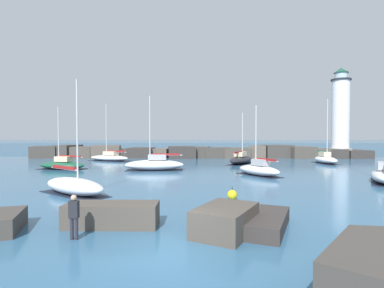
{
  "coord_description": "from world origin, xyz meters",
  "views": [
    {
      "loc": [
        1.11,
        -10.19,
        4.04
      ],
      "look_at": [
        0.25,
        27.04,
        3.03
      ],
      "focal_mm": 28.0,
      "sensor_mm": 36.0,
      "label": 1
    }
  ],
  "objects_px": {
    "sailboat_moored_8": "(155,164)",
    "mooring_buoy_orange_near": "(232,195)",
    "sailboat_moored_2": "(74,186)",
    "sailboat_moored_1": "(259,169)",
    "person_on_rocks": "(74,214)",
    "lighthouse": "(341,118)",
    "sailboat_moored_4": "(241,159)",
    "sailboat_moored_7": "(325,159)",
    "sailboat_moored_6": "(109,157)",
    "sailboat_moored_0": "(62,165)"
  },
  "relations": [
    {
      "from": "lighthouse",
      "to": "sailboat_moored_0",
      "type": "xyz_separation_m",
      "value": [
        -42.72,
        -20.01,
        -6.75
      ]
    },
    {
      "from": "sailboat_moored_0",
      "to": "sailboat_moored_7",
      "type": "distance_m",
      "value": 36.18
    },
    {
      "from": "sailboat_moored_8",
      "to": "mooring_buoy_orange_near",
      "type": "relative_size",
      "value": 10.63
    },
    {
      "from": "sailboat_moored_1",
      "to": "sailboat_moored_4",
      "type": "height_order",
      "value": "sailboat_moored_4"
    },
    {
      "from": "sailboat_moored_2",
      "to": "sailboat_moored_6",
      "type": "distance_m",
      "value": 28.3
    },
    {
      "from": "mooring_buoy_orange_near",
      "to": "sailboat_moored_8",
      "type": "bearing_deg",
      "value": 114.39
    },
    {
      "from": "sailboat_moored_1",
      "to": "sailboat_moored_7",
      "type": "relative_size",
      "value": 0.77
    },
    {
      "from": "sailboat_moored_0",
      "to": "sailboat_moored_2",
      "type": "bearing_deg",
      "value": -62.74
    },
    {
      "from": "sailboat_moored_7",
      "to": "person_on_rocks",
      "type": "xyz_separation_m",
      "value": [
        -23.44,
        -32.84,
        0.34
      ]
    },
    {
      "from": "mooring_buoy_orange_near",
      "to": "person_on_rocks",
      "type": "distance_m",
      "value": 10.21
    },
    {
      "from": "sailboat_moored_0",
      "to": "sailboat_moored_4",
      "type": "relative_size",
      "value": 0.96
    },
    {
      "from": "lighthouse",
      "to": "person_on_rocks",
      "type": "height_order",
      "value": "lighthouse"
    },
    {
      "from": "sailboat_moored_4",
      "to": "sailboat_moored_8",
      "type": "relative_size",
      "value": 0.9
    },
    {
      "from": "lighthouse",
      "to": "sailboat_moored_8",
      "type": "distance_m",
      "value": 38.21
    },
    {
      "from": "sailboat_moored_1",
      "to": "sailboat_moored_6",
      "type": "distance_m",
      "value": 27.08
    },
    {
      "from": "person_on_rocks",
      "to": "lighthouse",
      "type": "bearing_deg",
      "value": 55.1
    },
    {
      "from": "lighthouse",
      "to": "sailboat_moored_8",
      "type": "relative_size",
      "value": 1.89
    },
    {
      "from": "sailboat_moored_8",
      "to": "mooring_buoy_orange_near",
      "type": "bearing_deg",
      "value": -65.61
    },
    {
      "from": "sailboat_moored_6",
      "to": "sailboat_moored_7",
      "type": "height_order",
      "value": "sailboat_moored_7"
    },
    {
      "from": "sailboat_moored_8",
      "to": "person_on_rocks",
      "type": "relative_size",
      "value": 4.98
    },
    {
      "from": "lighthouse",
      "to": "sailboat_moored_2",
      "type": "bearing_deg",
      "value": -134.47
    },
    {
      "from": "sailboat_moored_6",
      "to": "lighthouse",
      "type": "bearing_deg",
      "value": 10.78
    },
    {
      "from": "sailboat_moored_4",
      "to": "sailboat_moored_7",
      "type": "bearing_deg",
      "value": 2.62
    },
    {
      "from": "lighthouse",
      "to": "sailboat_moored_4",
      "type": "xyz_separation_m",
      "value": [
        -19.96,
        -12.15,
        -6.69
      ]
    },
    {
      "from": "sailboat_moored_7",
      "to": "sailboat_moored_1",
      "type": "bearing_deg",
      "value": -132.36
    },
    {
      "from": "sailboat_moored_0",
      "to": "lighthouse",
      "type": "bearing_deg",
      "value": 25.1
    },
    {
      "from": "sailboat_moored_1",
      "to": "sailboat_moored_0",
      "type": "bearing_deg",
      "value": 167.01
    },
    {
      "from": "sailboat_moored_0",
      "to": "sailboat_moored_6",
      "type": "relative_size",
      "value": 0.81
    },
    {
      "from": "sailboat_moored_0",
      "to": "sailboat_moored_7",
      "type": "relative_size",
      "value": 0.8
    },
    {
      "from": "sailboat_moored_4",
      "to": "sailboat_moored_7",
      "type": "xyz_separation_m",
      "value": [
        12.42,
        0.57,
        0.01
      ]
    },
    {
      "from": "lighthouse",
      "to": "sailboat_moored_7",
      "type": "distance_m",
      "value": 15.35
    },
    {
      "from": "sailboat_moored_7",
      "to": "mooring_buoy_orange_near",
      "type": "xyz_separation_m",
      "value": [
        -16.48,
        -25.4,
        -0.33
      ]
    },
    {
      "from": "lighthouse",
      "to": "sailboat_moored_0",
      "type": "distance_m",
      "value": 47.66
    },
    {
      "from": "sailboat_moored_2",
      "to": "sailboat_moored_0",
      "type": "bearing_deg",
      "value": 117.26
    },
    {
      "from": "sailboat_moored_2",
      "to": "sailboat_moored_7",
      "type": "height_order",
      "value": "sailboat_moored_7"
    },
    {
      "from": "sailboat_moored_6",
      "to": "sailboat_moored_7",
      "type": "xyz_separation_m",
      "value": [
        33.12,
        -3.84,
        0.08
      ]
    },
    {
      "from": "sailboat_moored_1",
      "to": "sailboat_moored_8",
      "type": "height_order",
      "value": "sailboat_moored_8"
    },
    {
      "from": "lighthouse",
      "to": "sailboat_moored_2",
      "type": "height_order",
      "value": "lighthouse"
    },
    {
      "from": "lighthouse",
      "to": "sailboat_moored_1",
      "type": "xyz_separation_m",
      "value": [
        -20.01,
        -25.25,
        -6.69
      ]
    },
    {
      "from": "sailboat_moored_1",
      "to": "person_on_rocks",
      "type": "bearing_deg",
      "value": -119.8
    },
    {
      "from": "sailboat_moored_6",
      "to": "mooring_buoy_orange_near",
      "type": "xyz_separation_m",
      "value": [
        16.64,
        -29.24,
        -0.25
      ]
    },
    {
      "from": "lighthouse",
      "to": "sailboat_moored_1",
      "type": "bearing_deg",
      "value": -128.39
    },
    {
      "from": "sailboat_moored_2",
      "to": "mooring_buoy_orange_near",
      "type": "xyz_separation_m",
      "value": [
        10.76,
        -1.55,
        -0.28
      ]
    },
    {
      "from": "sailboat_moored_4",
      "to": "mooring_buoy_orange_near",
      "type": "height_order",
      "value": "sailboat_moored_4"
    },
    {
      "from": "sailboat_moored_4",
      "to": "sailboat_moored_1",
      "type": "bearing_deg",
      "value": -90.2
    },
    {
      "from": "lighthouse",
      "to": "mooring_buoy_orange_near",
      "type": "relative_size",
      "value": 20.09
    },
    {
      "from": "sailboat_moored_4",
      "to": "mooring_buoy_orange_near",
      "type": "bearing_deg",
      "value": -99.29
    },
    {
      "from": "sailboat_moored_2",
      "to": "sailboat_moored_1",
      "type": "bearing_deg",
      "value": 34.55
    },
    {
      "from": "sailboat_moored_7",
      "to": "sailboat_moored_2",
      "type": "bearing_deg",
      "value": -138.8
    },
    {
      "from": "sailboat_moored_4",
      "to": "sailboat_moored_6",
      "type": "height_order",
      "value": "sailboat_moored_6"
    }
  ]
}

